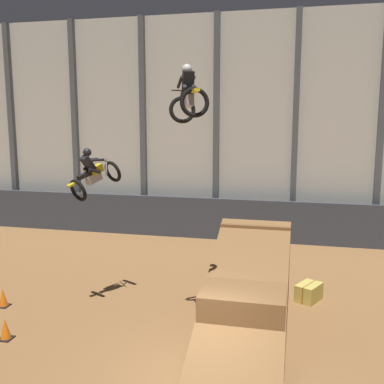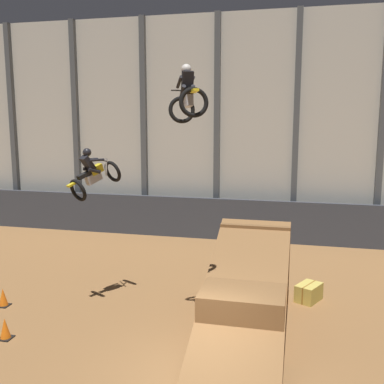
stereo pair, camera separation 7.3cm
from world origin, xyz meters
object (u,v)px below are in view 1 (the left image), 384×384
object	(u,v)px
dirt_ramp	(249,292)
traffic_cone_arena_edge	(5,329)
hay_bale_trackside	(309,292)
rider_bike_left_air	(93,174)
traffic_cone_near_ramp	(3,298)
rider_bike_right_air	(188,97)

from	to	relation	value
dirt_ramp	traffic_cone_arena_edge	size ratio (longest dim) A/B	10.47
dirt_ramp	hay_bale_trackside	xyz separation A→B (m)	(1.75, 1.94, -0.62)
hay_bale_trackside	dirt_ramp	bearing A→B (deg)	-132.04
dirt_ramp	rider_bike_left_air	bearing A→B (deg)	176.76
traffic_cone_near_ramp	traffic_cone_arena_edge	size ratio (longest dim) A/B	1.00
dirt_ramp	rider_bike_right_air	xyz separation A→B (m)	(-1.54, -1.13, 5.50)
traffic_cone_near_ramp	rider_bike_right_air	bearing A→B (deg)	-3.76
rider_bike_left_air	traffic_cone_arena_edge	size ratio (longest dim) A/B	3.16
rider_bike_left_air	traffic_cone_near_ramp	distance (m)	4.87
traffic_cone_near_ramp	hay_bale_trackside	size ratio (longest dim) A/B	0.54
rider_bike_left_air	traffic_cone_near_ramp	xyz separation A→B (m)	(-2.76, -1.01, -3.89)
rider_bike_left_air	rider_bike_right_air	bearing A→B (deg)	6.17
dirt_ramp	traffic_cone_near_ramp	xyz separation A→B (m)	(-7.66, -0.73, -0.62)
dirt_ramp	traffic_cone_near_ramp	distance (m)	7.72
traffic_cone_near_ramp	hay_bale_trackside	distance (m)	9.78
dirt_ramp	traffic_cone_arena_edge	distance (m)	6.79
dirt_ramp	hay_bale_trackside	world-z (taller)	dirt_ramp
traffic_cone_arena_edge	hay_bale_trackside	world-z (taller)	traffic_cone_arena_edge
dirt_ramp	traffic_cone_arena_edge	bearing A→B (deg)	-157.44
rider_bike_left_air	rider_bike_right_air	size ratio (longest dim) A/B	1.05
rider_bike_right_air	traffic_cone_near_ramp	size ratio (longest dim) A/B	3.02
dirt_ramp	hay_bale_trackside	bearing A→B (deg)	47.96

